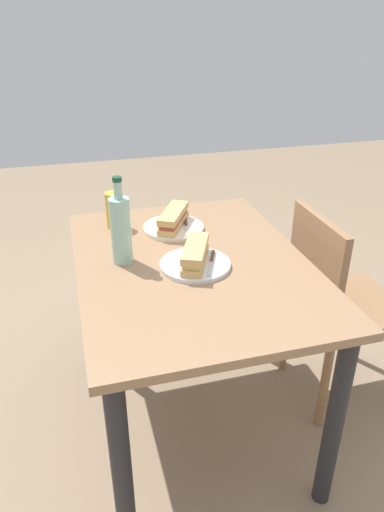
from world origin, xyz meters
TOP-DOWN VIEW (x-y plane):
  - ground_plane at (0.00, 0.00)m, footprint 8.00×8.00m
  - dining_table at (0.00, 0.00)m, footprint 1.08×0.80m
  - chair_far at (-0.00, 0.60)m, footprint 0.40×0.40m
  - plate_near at (0.04, -0.00)m, footprint 0.25×0.25m
  - baguette_sandwich_near at (0.04, -0.00)m, footprint 0.23×0.15m
  - knife_near at (0.05, 0.05)m, footprint 0.17×0.08m
  - plate_far at (-0.28, -0.00)m, footprint 0.25×0.25m
  - baguette_sandwich_far at (-0.28, -0.00)m, footprint 0.23×0.17m
  - knife_far at (-0.27, 0.05)m, footprint 0.18×0.05m
  - water_bottle at (-0.06, -0.23)m, footprint 0.07×0.07m
  - beer_glass at (-0.37, -0.22)m, footprint 0.07×0.07m

SIDE VIEW (x-z plane):
  - ground_plane at x=0.00m, z-range 0.00..0.00m
  - chair_far at x=0.00m, z-range 0.06..0.93m
  - dining_table at x=0.00m, z-range 0.26..1.01m
  - plate_near at x=0.04m, z-range 0.76..0.77m
  - plate_far at x=-0.28m, z-range 0.76..0.77m
  - knife_near at x=0.05m, z-range 0.77..0.78m
  - knife_far at x=-0.27m, z-range 0.77..0.78m
  - baguette_sandwich_far at x=-0.28m, z-range 0.77..0.84m
  - baguette_sandwich_near at x=0.04m, z-range 0.77..0.84m
  - beer_glass at x=-0.37m, z-range 0.76..0.90m
  - water_bottle at x=-0.06m, z-range 0.73..1.04m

